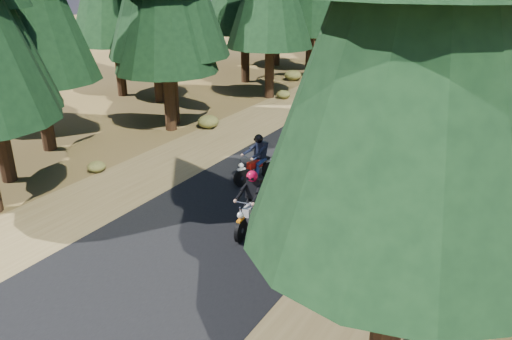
{
  "coord_description": "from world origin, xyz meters",
  "views": [
    {
      "loc": [
        7.23,
        -10.89,
        6.91
      ],
      "look_at": [
        0.0,
        1.5,
        1.1
      ],
      "focal_mm": 35.0,
      "sensor_mm": 36.0,
      "label": 1
    }
  ],
  "objects": [
    {
      "name": "understory_shrubs",
      "position": [
        0.67,
        9.36,
        0.29
      ],
      "size": [
        16.52,
        28.28,
        0.69
      ],
      "color": "#474C1E",
      "rests_on": "ground"
    },
    {
      "name": "road",
      "position": [
        0.0,
        5.0,
        0.01
      ],
      "size": [
        6.0,
        100.0,
        0.01
      ],
      "primitive_type": "cube",
      "color": "black",
      "rests_on": "ground"
    },
    {
      "name": "rider_follow",
      "position": [
        -0.84,
        2.87,
        0.57
      ],
      "size": [
        1.14,
        1.98,
        1.7
      ],
      "rotation": [
        0.0,
        0.0,
        2.82
      ],
      "color": "#A9110B",
      "rests_on": "road"
    },
    {
      "name": "shoulder_l",
      "position": [
        -4.6,
        5.0,
        0.0
      ],
      "size": [
        3.2,
        100.0,
        0.01
      ],
      "primitive_type": "cube",
      "color": "brown",
      "rests_on": "ground"
    },
    {
      "name": "rider_lead",
      "position": [
        0.81,
        -0.22,
        0.59
      ],
      "size": [
        0.86,
        2.04,
        1.77
      ],
      "rotation": [
        0.0,
        0.0,
        3.28
      ],
      "color": "beige",
      "rests_on": "road"
    },
    {
      "name": "shoulder_r",
      "position": [
        4.6,
        5.0,
        0.0
      ],
      "size": [
        3.2,
        100.0,
        0.01
      ],
      "primitive_type": "cube",
      "color": "brown",
      "rests_on": "ground"
    },
    {
      "name": "ground",
      "position": [
        0.0,
        0.0,
        0.0
      ],
      "size": [
        120.0,
        120.0,
        0.0
      ],
      "primitive_type": "plane",
      "color": "#4E3C1B",
      "rests_on": "ground"
    }
  ]
}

